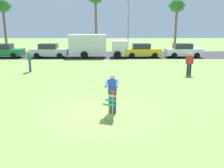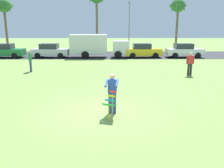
{
  "view_description": "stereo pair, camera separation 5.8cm",
  "coord_description": "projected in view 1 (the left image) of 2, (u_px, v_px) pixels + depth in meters",
  "views": [
    {
      "loc": [
        0.29,
        -10.08,
        3.71
      ],
      "look_at": [
        0.46,
        0.79,
        1.05
      ],
      "focal_mm": 38.92,
      "sensor_mm": 36.0,
      "label": 1
    },
    {
      "loc": [
        0.35,
        -10.08,
        3.71
      ],
      "look_at": [
        0.46,
        0.79,
        1.05
      ],
      "focal_mm": 38.92,
      "sensor_mm": 36.0,
      "label": 2
    }
  ],
  "objects": [
    {
      "name": "ground_plane",
      "position": [
        102.0,
        111.0,
        10.67
      ],
      "size": [
        120.0,
        120.0,
        0.0
      ],
      "primitive_type": "plane",
      "color": "olive"
    },
    {
      "name": "road_strip",
      "position": [
        106.0,
        55.0,
        30.58
      ],
      "size": [
        120.0,
        8.0,
        0.01
      ],
      "primitive_type": "cube",
      "color": "#2D2D33",
      "rests_on": "ground"
    },
    {
      "name": "person_kite_flyer",
      "position": [
        112.0,
        92.0,
        10.23
      ],
      "size": [
        0.59,
        0.69,
        1.73
      ],
      "color": "#384772",
      "rests_on": "ground"
    },
    {
      "name": "kite_held",
      "position": [
        110.0,
        101.0,
        9.65
      ],
      "size": [
        0.57,
        0.72,
        1.12
      ],
      "color": "red",
      "rests_on": "ground"
    },
    {
      "name": "parked_car_green",
      "position": [
        4.0,
        51.0,
        27.89
      ],
      "size": [
        4.22,
        1.87,
        1.6
      ],
      "color": "#1E7238",
      "rests_on": "ground"
    },
    {
      "name": "parked_car_silver",
      "position": [
        50.0,
        51.0,
        27.97
      ],
      "size": [
        4.26,
        1.95,
        1.6
      ],
      "color": "silver",
      "rests_on": "ground"
    },
    {
      "name": "parked_truck_white_box",
      "position": [
        95.0,
        45.0,
        27.89
      ],
      "size": [
        6.72,
        2.18,
        2.62
      ],
      "color": "silver",
      "rests_on": "ground"
    },
    {
      "name": "parked_car_yellow",
      "position": [
        142.0,
        51.0,
        28.13
      ],
      "size": [
        4.25,
        1.93,
        1.6
      ],
      "color": "yellow",
      "rests_on": "ground"
    },
    {
      "name": "parked_car_white",
      "position": [
        183.0,
        51.0,
        28.2
      ],
      "size": [
        4.23,
        1.88,
        1.6
      ],
      "color": "white",
      "rests_on": "ground"
    },
    {
      "name": "palm_tree_left_near",
      "position": [
        3.0,
        7.0,
        35.32
      ],
      "size": [
        2.58,
        2.71,
        7.54
      ],
      "color": "brown",
      "rests_on": "ground"
    },
    {
      "name": "palm_tree_centre_far",
      "position": [
        177.0,
        7.0,
        37.16
      ],
      "size": [
        2.58,
        2.71,
        7.63
      ],
      "color": "brown",
      "rests_on": "ground"
    },
    {
      "name": "streetlight_pole",
      "position": [
        128.0,
        23.0,
        34.69
      ],
      "size": [
        0.24,
        1.65,
        7.0
      ],
      "color": "#9E9EA3",
      "rests_on": "ground"
    },
    {
      "name": "person_walker_near",
      "position": [
        30.0,
        60.0,
        19.42
      ],
      "size": [
        0.35,
        0.53,
        1.73
      ],
      "color": "#384772",
      "rests_on": "ground"
    },
    {
      "name": "person_walker_far",
      "position": [
        189.0,
        63.0,
        18.03
      ],
      "size": [
        0.57,
        0.25,
        1.73
      ],
      "color": "#26262B",
      "rests_on": "ground"
    }
  ]
}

